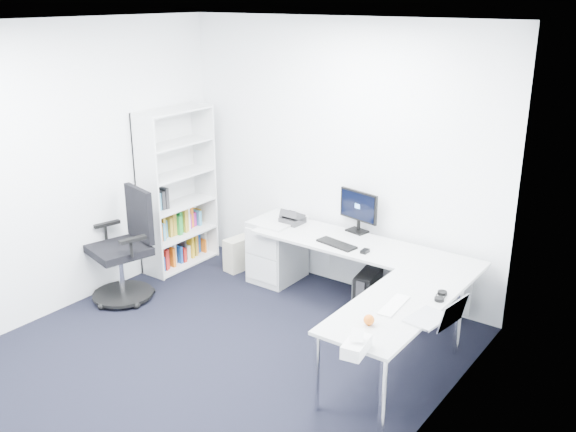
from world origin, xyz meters
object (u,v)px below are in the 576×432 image
Objects in this scene: bookshelf at (177,189)px; l_desk at (345,288)px; task_chair at (119,247)px; monitor at (358,211)px; laptop at (428,305)px.

l_desk is at bearing -1.32° from bookshelf.
task_chair is 2.37m from monitor.
monitor is (1.80, 1.51, 0.31)m from task_chair.
bookshelf reaches higher than task_chair.
laptop is at bearing -12.63° from bookshelf.
bookshelf reaches higher than laptop.
monitor is at bearing 15.59° from bookshelf.
laptop is at bearing -32.68° from monitor.
task_chair is at bearing -81.41° from bookshelf.
laptop is (1.09, -0.68, 0.44)m from l_desk.
laptop is (1.33, -1.27, -0.10)m from monitor.
monitor is 1.36× the size of laptop.
bookshelf is 3.89× the size of monitor.
monitor is at bearing 111.44° from l_desk.
laptop reaches higher than l_desk.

